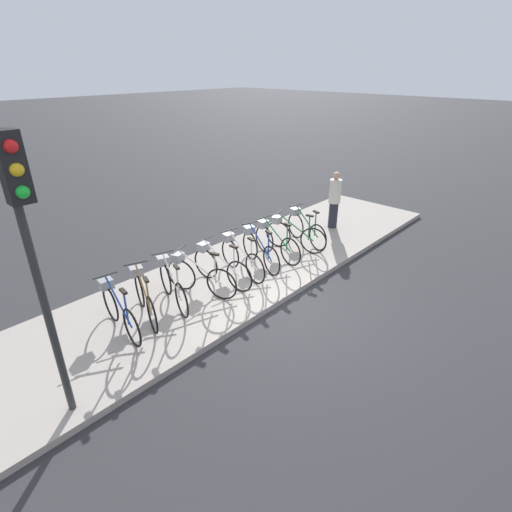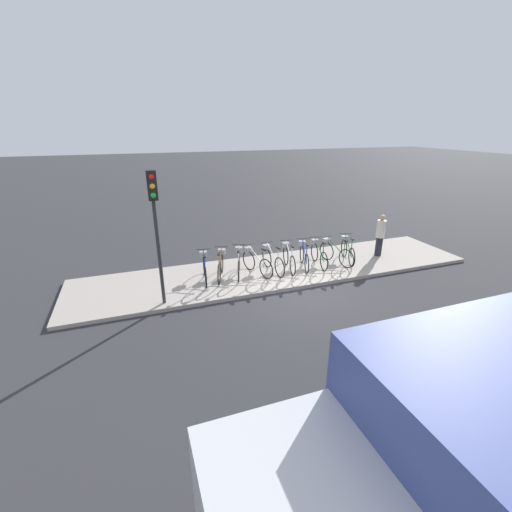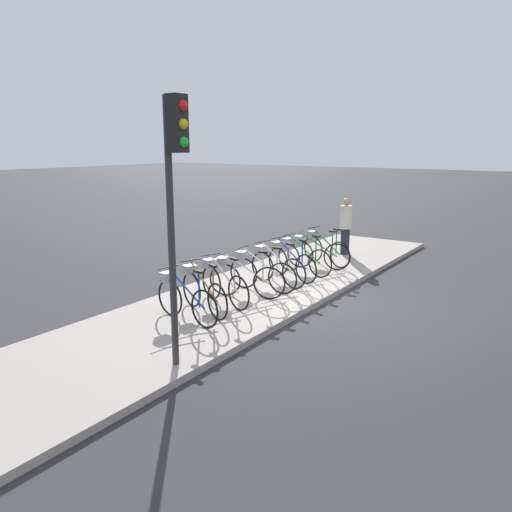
% 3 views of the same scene
% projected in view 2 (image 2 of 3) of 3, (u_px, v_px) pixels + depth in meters
% --- Properties ---
extents(ground_plane, '(120.00, 120.00, 0.00)m').
position_uv_depth(ground_plane, '(298.00, 290.00, 11.06)').
color(ground_plane, '#2D2D30').
extents(sidewalk, '(14.32, 3.07, 0.12)m').
position_uv_depth(sidewalk, '(279.00, 270.00, 12.38)').
color(sidewalk, '#9E9389').
rests_on(sidewalk, ground_plane).
extents(parked_bicycle_0, '(0.46, 1.66, 1.03)m').
position_uv_depth(parked_bicycle_0, '(205.00, 267.00, 11.33)').
color(parked_bicycle_0, black).
rests_on(parked_bicycle_0, sidewalk).
extents(parked_bicycle_1, '(0.68, 1.59, 1.03)m').
position_uv_depth(parked_bicycle_1, '(221.00, 265.00, 11.55)').
color(parked_bicycle_1, black).
rests_on(parked_bicycle_1, sidewalk).
extents(parked_bicycle_2, '(0.65, 1.60, 1.03)m').
position_uv_depth(parked_bicycle_2, '(239.00, 262.00, 11.76)').
color(parked_bicycle_2, black).
rests_on(parked_bicycle_2, sidewalk).
extents(parked_bicycle_3, '(0.66, 1.60, 1.03)m').
position_uv_depth(parked_bicycle_3, '(256.00, 261.00, 11.84)').
color(parked_bicycle_3, black).
rests_on(parked_bicycle_3, sidewalk).
extents(parked_bicycle_4, '(0.46, 1.67, 1.03)m').
position_uv_depth(parked_bicycle_4, '(272.00, 259.00, 12.03)').
color(parked_bicycle_4, black).
rests_on(parked_bicycle_4, sidewalk).
extents(parked_bicycle_5, '(0.48, 1.66, 1.03)m').
position_uv_depth(parked_bicycle_5, '(288.00, 257.00, 12.21)').
color(parked_bicycle_5, black).
rests_on(parked_bicycle_5, sidewalk).
extents(parked_bicycle_6, '(0.62, 1.61, 1.03)m').
position_uv_depth(parked_bicycle_6, '(304.00, 255.00, 12.38)').
color(parked_bicycle_6, black).
rests_on(parked_bicycle_6, sidewalk).
extents(parked_bicycle_7, '(0.46, 1.66, 1.03)m').
position_uv_depth(parked_bicycle_7, '(318.00, 253.00, 12.56)').
color(parked_bicycle_7, black).
rests_on(parked_bicycle_7, sidewalk).
extents(parked_bicycle_8, '(0.60, 1.62, 1.03)m').
position_uv_depth(parked_bicycle_8, '(335.00, 252.00, 12.74)').
color(parked_bicycle_8, black).
rests_on(parked_bicycle_8, sidewalk).
extents(parked_bicycle_9, '(0.62, 1.61, 1.03)m').
position_uv_depth(parked_bicycle_9, '(347.00, 249.00, 12.96)').
color(parked_bicycle_9, black).
rests_on(parked_bicycle_9, sidewalk).
extents(truck, '(5.72, 1.96, 2.91)m').
position_uv_depth(truck, '(486.00, 453.00, 3.74)').
color(truck, black).
rests_on(truck, ground_plane).
extents(pedestrian, '(0.34, 0.34, 1.65)m').
position_uv_depth(pedestrian, '(380.00, 235.00, 13.32)').
color(pedestrian, '#23232D').
rests_on(pedestrian, sidewalk).
extents(traffic_light, '(0.24, 0.40, 3.81)m').
position_uv_depth(traffic_light, '(155.00, 212.00, 8.94)').
color(traffic_light, '#2D2D2D').
rests_on(traffic_light, sidewalk).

